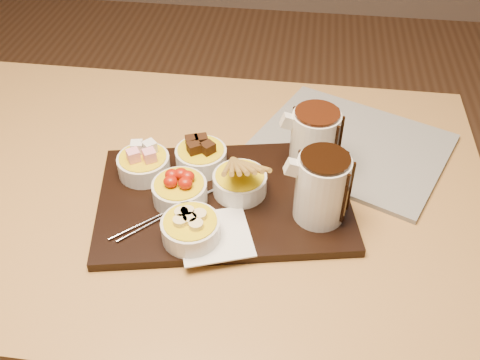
# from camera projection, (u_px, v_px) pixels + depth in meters

# --- Properties ---
(dining_table) EXTENTS (1.20, 0.80, 0.75)m
(dining_table) POSITION_uv_depth(u_px,v_px,m) (181.00, 218.00, 1.11)
(dining_table) COLOR #AD7F40
(dining_table) RESTS_ON ground
(serving_board) EXTENTS (0.51, 0.39, 0.02)m
(serving_board) POSITION_uv_depth(u_px,v_px,m) (224.00, 199.00, 0.99)
(serving_board) COLOR black
(serving_board) RESTS_ON dining_table
(napkin) EXTENTS (0.15, 0.15, 0.00)m
(napkin) POSITION_uv_depth(u_px,v_px,m) (215.00, 235.00, 0.91)
(napkin) COLOR white
(napkin) RESTS_ON serving_board
(bowl_marshmallows) EXTENTS (0.10, 0.10, 0.04)m
(bowl_marshmallows) POSITION_uv_depth(u_px,v_px,m) (144.00, 165.00, 1.02)
(bowl_marshmallows) COLOR silver
(bowl_marshmallows) RESTS_ON serving_board
(bowl_cake) EXTENTS (0.10, 0.10, 0.04)m
(bowl_cake) POSITION_uv_depth(u_px,v_px,m) (201.00, 158.00, 1.04)
(bowl_cake) COLOR silver
(bowl_cake) RESTS_ON serving_board
(bowl_strawberries) EXTENTS (0.10, 0.10, 0.04)m
(bowl_strawberries) POSITION_uv_depth(u_px,v_px,m) (180.00, 192.00, 0.97)
(bowl_strawberries) COLOR silver
(bowl_strawberries) RESTS_ON serving_board
(bowl_biscotti) EXTENTS (0.10, 0.10, 0.04)m
(bowl_biscotti) POSITION_uv_depth(u_px,v_px,m) (240.00, 184.00, 0.98)
(bowl_biscotti) COLOR silver
(bowl_biscotti) RESTS_ON serving_board
(bowl_bananas) EXTENTS (0.10, 0.10, 0.04)m
(bowl_bananas) POSITION_uv_depth(u_px,v_px,m) (191.00, 230.00, 0.90)
(bowl_bananas) COLOR silver
(bowl_bananas) RESTS_ON serving_board
(pitcher_dark_chocolate) EXTENTS (0.11, 0.11, 0.12)m
(pitcher_dark_chocolate) POSITION_uv_depth(u_px,v_px,m) (321.00, 188.00, 0.91)
(pitcher_dark_chocolate) COLOR silver
(pitcher_dark_chocolate) RESTS_ON serving_board
(pitcher_milk_chocolate) EXTENTS (0.11, 0.11, 0.12)m
(pitcher_milk_chocolate) POSITION_uv_depth(u_px,v_px,m) (314.00, 142.00, 1.01)
(pitcher_milk_chocolate) COLOR silver
(pitcher_milk_chocolate) RESTS_ON serving_board
(fondue_skewers) EXTENTS (0.20, 0.21, 0.01)m
(fondue_skewers) POSITION_uv_depth(u_px,v_px,m) (175.00, 208.00, 0.96)
(fondue_skewers) COLOR silver
(fondue_skewers) RESTS_ON serving_board
(newspaper) EXTENTS (0.46, 0.43, 0.01)m
(newspaper) POSITION_uv_depth(u_px,v_px,m) (351.00, 145.00, 1.12)
(newspaper) COLOR beige
(newspaper) RESTS_ON dining_table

